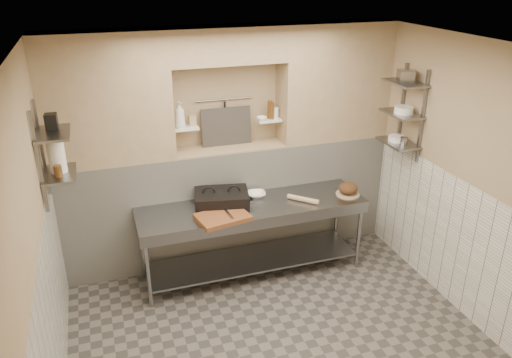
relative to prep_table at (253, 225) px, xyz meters
name	(u,v)px	position (x,y,z in m)	size (l,w,h in m)	color
floor	(279,343)	(-0.11, -1.18, -0.69)	(4.00, 3.90, 0.10)	#5A5450
ceiling	(286,44)	(-0.11, -1.18, 2.21)	(4.00, 3.90, 0.10)	silver
wall_left	(30,253)	(-2.16, -1.18, 0.76)	(0.10, 3.90, 2.80)	tan
wall_right	(474,183)	(1.94, -1.18, 0.76)	(0.10, 3.90, 2.80)	tan
wall_back	(224,142)	(-0.11, 0.82, 0.76)	(4.00, 0.10, 2.80)	tan
backwall_lower	(230,202)	(-0.11, 0.57, 0.06)	(4.00, 0.40, 1.40)	white
alcove_sill	(229,148)	(-0.11, 0.57, 0.77)	(1.30, 0.40, 0.02)	tan
backwall_pillar_left	(106,99)	(-1.43, 0.57, 1.46)	(1.35, 0.40, 1.40)	tan
backwall_pillar_right	(334,82)	(1.22, 0.57, 1.46)	(1.35, 0.40, 1.40)	tan
backwall_header	(227,45)	(-0.11, 0.57, 1.96)	(1.30, 0.40, 0.40)	tan
wainscot_left	(54,325)	(-2.10, -1.18, 0.06)	(0.02, 3.90, 1.40)	white
wainscot_right	(458,245)	(1.88, -1.18, 0.06)	(0.02, 3.90, 1.40)	white
alcove_shelf_left	(186,128)	(-0.61, 0.57, 1.06)	(0.28, 0.16, 0.03)	white
alcove_shelf_right	(269,120)	(0.39, 0.57, 1.06)	(0.28, 0.16, 0.03)	white
utensil_rail	(224,99)	(-0.11, 0.74, 1.31)	(0.02, 0.02, 0.70)	gray
hanging_steel	(225,114)	(-0.11, 0.72, 1.14)	(0.02, 0.02, 0.30)	black
splash_panel	(226,127)	(-0.11, 0.67, 1.00)	(0.60, 0.02, 0.45)	#383330
shelf_rail_left_a	(42,148)	(-2.08, 0.07, 1.16)	(0.03, 0.03, 0.95)	slate
shelf_rail_left_b	(39,163)	(-2.08, -0.33, 1.16)	(0.03, 0.03, 0.95)	slate
wall_shelf_left_lower	(60,174)	(-1.95, -0.13, 0.96)	(0.30, 0.50, 0.03)	slate
wall_shelf_left_upper	(53,133)	(-1.95, -0.13, 1.36)	(0.30, 0.50, 0.03)	slate
shelf_rail_right_a	(402,108)	(1.87, 0.07, 1.21)	(0.03, 0.03, 1.05)	slate
shelf_rail_right_b	(422,117)	(1.87, -0.33, 1.21)	(0.03, 0.03, 1.05)	slate
wall_shelf_right_lower	(398,143)	(1.73, -0.13, 0.86)	(0.30, 0.50, 0.03)	slate
wall_shelf_right_mid	(402,114)	(1.73, -0.13, 1.21)	(0.30, 0.50, 0.03)	slate
wall_shelf_right_upper	(405,83)	(1.73, -0.13, 1.56)	(0.30, 0.50, 0.03)	slate
prep_table	(253,225)	(0.00, 0.00, 0.00)	(2.60, 0.70, 0.90)	gray
panini_press	(222,199)	(-0.33, 0.11, 0.34)	(0.67, 0.54, 0.16)	black
cutting_board	(223,217)	(-0.40, -0.21, 0.28)	(0.54, 0.38, 0.05)	brown
knife_blade	(244,205)	(-0.11, -0.05, 0.31)	(0.25, 0.03, 0.01)	gray
tongs	(229,214)	(-0.34, -0.21, 0.31)	(0.02, 0.02, 0.25)	gray
mixing_bowl	(256,194)	(0.12, 0.21, 0.28)	(0.21, 0.21, 0.05)	white
rolling_pin	(303,199)	(0.58, -0.09, 0.29)	(0.06, 0.06, 0.38)	tan
bread_board	(348,194)	(1.15, -0.09, 0.27)	(0.28, 0.28, 0.02)	tan
bread_loaf	(348,188)	(1.15, -0.09, 0.34)	(0.22, 0.22, 0.13)	#4C2D19
bottle_soap	(180,115)	(-0.67, 0.56, 1.22)	(0.11, 0.12, 0.30)	white
jar_alcove	(192,120)	(-0.52, 0.61, 1.13)	(0.08, 0.08, 0.12)	tan
bowl_alcove	(262,118)	(0.30, 0.56, 1.09)	(0.12, 0.12, 0.04)	white
condiment_a	(272,111)	(0.42, 0.57, 1.17)	(0.05, 0.05, 0.20)	#502F12
condiment_b	(270,110)	(0.41, 0.59, 1.18)	(0.05, 0.05, 0.22)	#502F12
condiment_c	(275,113)	(0.48, 0.59, 1.13)	(0.07, 0.07, 0.12)	white
jug_left	(57,156)	(-1.95, -0.11, 1.13)	(0.16, 0.16, 0.31)	white
jar_left	(58,171)	(-1.95, -0.23, 1.02)	(0.07, 0.07, 0.11)	#502F12
box_left_upper	(51,122)	(-1.95, -0.06, 1.45)	(0.11, 0.11, 0.15)	black
bowl_right	(397,138)	(1.73, -0.10, 0.90)	(0.20, 0.20, 0.06)	white
canister_right	(404,141)	(1.73, -0.24, 0.91)	(0.09, 0.09, 0.09)	gray
bowl_right_mid	(404,110)	(1.73, -0.16, 1.26)	(0.21, 0.21, 0.08)	white
basket_right	(406,76)	(1.73, -0.13, 1.63)	(0.16, 0.20, 0.12)	gray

